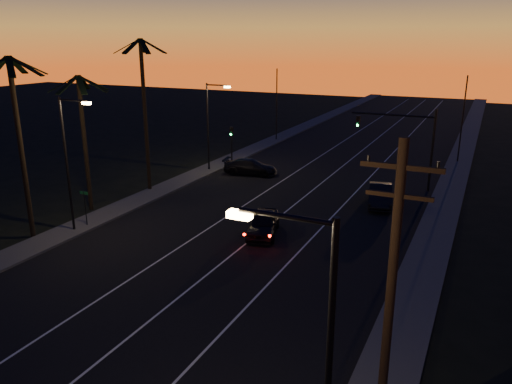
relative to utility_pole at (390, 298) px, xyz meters
The scene contains 21 objects.
road 23.72m from the utility_pole, 120.11° to the left, with size 20.00×170.00×0.01m, color black.
sidewalk_left 30.78m from the utility_pole, 138.74° to the left, with size 2.40×170.00×0.16m, color #3E3E3B.
sidewalk_right 20.68m from the utility_pole, 91.15° to the left, with size 2.40×170.00×0.16m, color #3E3E3B.
lane_stripe_left 25.32m from the utility_pole, 126.13° to the left, with size 0.12×160.00×0.01m, color silver.
lane_stripe_mid 23.48m from the utility_pole, 119.03° to the left, with size 0.12×160.00×0.01m, color silver.
lane_stripe_right 22.04m from the utility_pole, 110.81° to the left, with size 0.12×160.00×0.01m, color silver.
palm_near 25.55m from the utility_pole, 161.71° to the left, with size 4.25×4.16×11.53m.
palm_mid 28.49m from the utility_pole, 150.55° to the left, with size 4.25×4.16×10.03m.
palm_far 31.17m from the utility_pole, 139.96° to the left, with size 4.25×4.16×12.53m.
streetlight_left_near 24.44m from the utility_pole, 155.85° to the left, with size 2.55×0.26×9.00m.
streetlight_left_far 35.79m from the utility_pole, 128.52° to the left, with size 2.55×0.26×8.50m.
streetlight_right_near 4.10m from the utility_pole, 102.67° to the right, with size 2.55×0.26×9.00m.
street_sign 25.22m from the utility_pole, 153.85° to the left, with size 0.70×0.06×2.60m.
utility_pole is the anchor object (origin of this frame).
signal_mast 30.33m from the utility_pole, 98.47° to the left, with size 7.10×0.41×7.00m.
signal_post 36.74m from the utility_pole, 125.13° to the left, with size 0.28×0.37×4.20m.
far_pole_left 50.36m from the utility_pole, 116.67° to the left, with size 0.14×0.14×9.00m, color black.
far_pole_right 42.01m from the utility_pole, 90.82° to the left, with size 0.14×0.14×9.00m, color black.
lead_car 18.92m from the utility_pole, 125.89° to the left, with size 3.16×5.40×1.56m.
right_car 25.27m from the utility_pole, 101.74° to the left, with size 2.73×5.18×1.62m.
cross_car 34.09m from the utility_pole, 122.74° to the left, with size 5.40×2.94×1.49m.
Camera 1 is at (13.56, -3.27, 12.44)m, focal length 35.00 mm.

